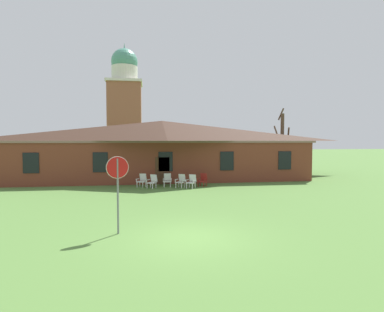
# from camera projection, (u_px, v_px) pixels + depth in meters

# --- Properties ---
(ground_plane) EXTENTS (200.00, 200.00, 0.00)m
(ground_plane) POSITION_uv_depth(u_px,v_px,m) (190.00, 238.00, 10.66)
(ground_plane) COLOR #517A38
(brick_building) EXTENTS (25.33, 10.40, 5.21)m
(brick_building) POSITION_uv_depth(u_px,v_px,m) (162.00, 148.00, 28.59)
(brick_building) COLOR brown
(brick_building) RESTS_ON ground
(dome_tower) EXTENTS (5.18, 5.18, 17.88)m
(dome_tower) POSITION_uv_depth(u_px,v_px,m) (125.00, 109.00, 45.83)
(dome_tower) COLOR #93563D
(dome_tower) RESTS_ON ground
(stop_sign) EXTENTS (0.79, 0.23, 2.82)m
(stop_sign) POSITION_uv_depth(u_px,v_px,m) (118.00, 179.00, 11.03)
(stop_sign) COLOR slate
(stop_sign) RESTS_ON ground
(lawn_chair_by_porch) EXTENTS (0.80, 0.84, 0.96)m
(lawn_chair_by_porch) POSITION_uv_depth(u_px,v_px,m) (142.00, 180.00, 22.44)
(lawn_chair_by_porch) COLOR white
(lawn_chair_by_porch) RESTS_ON ground
(lawn_chair_near_door) EXTENTS (0.85, 0.87, 0.96)m
(lawn_chair_near_door) POSITION_uv_depth(u_px,v_px,m) (152.00, 181.00, 21.84)
(lawn_chair_near_door) COLOR white
(lawn_chair_near_door) RESTS_ON ground
(lawn_chair_left_end) EXTENTS (0.68, 0.72, 0.96)m
(lawn_chair_left_end) POSITION_uv_depth(u_px,v_px,m) (167.00, 180.00, 22.58)
(lawn_chair_left_end) COLOR silver
(lawn_chair_left_end) RESTS_ON ground
(lawn_chair_middle) EXTENTS (0.85, 0.87, 0.96)m
(lawn_chair_middle) POSITION_uv_depth(u_px,v_px,m) (181.00, 181.00, 22.11)
(lawn_chair_middle) COLOR silver
(lawn_chair_middle) RESTS_ON ground
(lawn_chair_right_end) EXTENTS (0.85, 0.87, 0.96)m
(lawn_chair_right_end) POSITION_uv_depth(u_px,v_px,m) (192.00, 181.00, 21.87)
(lawn_chair_right_end) COLOR white
(lawn_chair_right_end) RESTS_ON ground
(lawn_chair_far_side) EXTENTS (0.85, 0.87, 0.96)m
(lawn_chair_far_side) POSITION_uv_depth(u_px,v_px,m) (203.00, 179.00, 22.74)
(lawn_chair_far_side) COLOR maroon
(lawn_chair_far_side) RESTS_ON ground
(bare_tree_beside_building) EXTENTS (1.80, 1.80, 6.75)m
(bare_tree_beside_building) POSITION_uv_depth(u_px,v_px,m) (282.00, 141.00, 31.70)
(bare_tree_beside_building) COLOR brown
(bare_tree_beside_building) RESTS_ON ground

